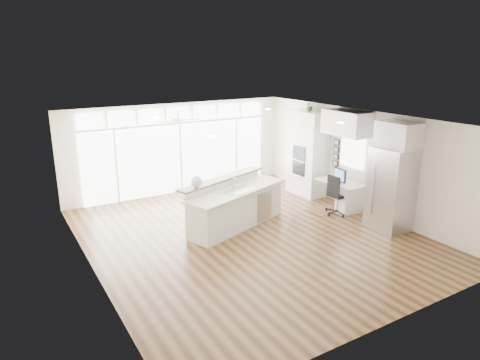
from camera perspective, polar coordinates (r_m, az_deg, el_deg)
floor at (r=10.06m, az=1.24°, el=-7.49°), size 7.00×8.00×0.02m
ceiling at (r=9.30m, az=1.35°, el=7.95°), size 7.00×8.00×0.02m
wall_back at (r=13.05m, az=-8.13°, el=4.24°), size 7.00×0.04×2.70m
wall_front at (r=6.77m, az=19.84°, el=-8.32°), size 7.00×0.04×2.70m
wall_left at (r=8.36m, az=-19.50°, el=-3.55°), size 0.04×8.00×2.70m
wall_right at (r=11.78m, az=15.88°, el=2.44°), size 0.04×8.00×2.70m
glass_wall at (r=13.06m, az=-7.97°, el=2.90°), size 5.80×0.06×2.08m
transom_row at (r=12.82m, az=-8.21°, el=8.69°), size 5.90×0.06×0.40m
desk_window at (r=11.91m, az=14.78°, el=3.66°), size 0.04×0.85×0.85m
ceiling_fan at (r=11.57m, az=-8.30°, el=8.36°), size 1.16×1.16×0.32m
recessed_lights at (r=9.47m, az=0.70°, el=7.99°), size 3.40×3.00×0.02m
oven_cabinet at (r=12.85m, az=9.02°, el=3.55°), size 0.64×1.20×2.50m
desk_nook at (r=11.98m, az=13.26°, el=-1.96°), size 0.72×1.30×0.76m
upper_cabinets at (r=11.56m, az=14.04°, el=7.39°), size 0.64×1.30×0.64m
refrigerator at (r=10.73m, az=19.48°, el=-1.17°), size 0.76×0.90×2.00m
fridge_cabinet at (r=10.48m, az=20.37°, el=5.68°), size 0.64×0.90×0.60m
framed_photos at (r=12.37m, az=12.69°, el=3.56°), size 0.06×0.22×0.80m
kitchen_island at (r=10.40m, az=-0.43°, el=-3.19°), size 3.10×2.00×1.15m
rug at (r=11.84m, az=11.02°, el=-3.95°), size 0.94×0.74×0.01m
office_chair at (r=11.51m, az=12.95°, el=-1.91°), size 0.60×0.56×1.06m
fishbowl at (r=9.78m, az=-5.82°, el=-0.20°), size 0.36×0.36×0.27m
monitor at (r=11.76m, az=13.16°, el=0.67°), size 0.14×0.49×0.41m
keyboard at (r=11.70m, az=12.50°, el=-0.36°), size 0.16×0.33×0.02m
potted_plant at (r=12.62m, az=9.30°, el=9.62°), size 0.31×0.33×0.24m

